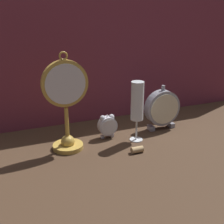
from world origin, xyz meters
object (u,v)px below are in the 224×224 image
object	(u,v)px
pocket_watch_on_stand	(66,107)
mantel_clock_silver	(162,108)
wine_cork	(137,150)
alarm_clock_twin_bell	(107,125)
champagne_flute	(137,104)

from	to	relation	value
pocket_watch_on_stand	mantel_clock_silver	xyz separation A→B (m)	(0.40, 0.03, -0.07)
mantel_clock_silver	wine_cork	size ratio (longest dim) A/B	4.31
pocket_watch_on_stand	wine_cork	bearing A→B (deg)	-29.81
alarm_clock_twin_bell	wine_cork	xyz separation A→B (m)	(0.05, -0.16, -0.04)
alarm_clock_twin_bell	champagne_flute	xyz separation A→B (m)	(0.09, -0.06, 0.09)
pocket_watch_on_stand	mantel_clock_silver	size ratio (longest dim) A/B	1.89
alarm_clock_twin_bell	pocket_watch_on_stand	bearing A→B (deg)	-167.98
pocket_watch_on_stand	mantel_clock_silver	distance (m)	0.40
mantel_clock_silver	alarm_clock_twin_bell	bearing A→B (deg)	179.47
pocket_watch_on_stand	alarm_clock_twin_bell	size ratio (longest dim) A/B	3.73
pocket_watch_on_stand	alarm_clock_twin_bell	bearing A→B (deg)	12.02
champagne_flute	mantel_clock_silver	bearing A→B (deg)	22.64
alarm_clock_twin_bell	wine_cork	size ratio (longest dim) A/B	2.18
pocket_watch_on_stand	champagne_flute	distance (m)	0.26
champagne_flute	wine_cork	distance (m)	0.17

